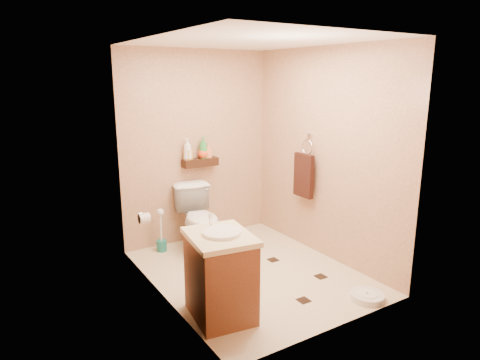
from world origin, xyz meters
TOP-DOWN VIEW (x-y plane):
  - ground at (0.00, 0.00)m, footprint 2.50×2.50m
  - wall_back at (0.00, 1.25)m, footprint 2.00×0.04m
  - wall_front at (0.00, -1.25)m, footprint 2.00×0.04m
  - wall_left at (-1.00, 0.00)m, footprint 0.04×2.50m
  - wall_right at (1.00, 0.00)m, footprint 0.04×2.50m
  - ceiling at (0.00, 0.00)m, footprint 2.00×2.50m
  - wall_shelf at (0.00, 1.17)m, footprint 0.46×0.14m
  - floor_accents at (0.05, -0.05)m, footprint 1.16×1.44m
  - toilet at (-0.19, 0.83)m, footprint 0.55×0.83m
  - vanity at (-0.70, -0.57)m, footprint 0.60×0.69m
  - bathroom_scale at (0.62, -1.07)m, footprint 0.40×0.40m
  - toilet_brush at (-0.60, 1.07)m, footprint 0.12×0.12m
  - towel_ring at (0.91, 0.25)m, footprint 0.12×0.30m
  - toilet_paper at (-0.94, 0.65)m, footprint 0.12×0.11m
  - bottle_a at (-0.17, 1.17)m, footprint 0.14×0.14m
  - bottle_b at (-0.16, 1.17)m, footprint 0.11×0.11m
  - bottle_c at (0.04, 1.17)m, footprint 0.18×0.18m
  - bottle_d at (0.05, 1.17)m, footprint 0.13×0.13m
  - bottle_e at (0.11, 1.17)m, footprint 0.10×0.10m

SIDE VIEW (x-z plane):
  - ground at x=0.00m, z-range 0.00..0.00m
  - floor_accents at x=0.05m, z-range 0.00..0.01m
  - bathroom_scale at x=0.62m, z-range 0.00..0.06m
  - toilet_brush at x=-0.60m, z-range -0.08..0.46m
  - vanity at x=-0.70m, z-range -0.05..0.84m
  - toilet at x=-0.19m, z-range 0.00..0.79m
  - toilet_paper at x=-0.94m, z-range 0.54..0.66m
  - towel_ring at x=0.91m, z-range 0.57..1.33m
  - wall_shelf at x=0.00m, z-range 0.97..1.07m
  - bottle_c at x=0.04m, z-range 1.07..1.23m
  - bottle_e at x=0.11m, z-range 1.07..1.25m
  - bottle_b at x=-0.16m, z-range 1.07..1.25m
  - wall_back at x=0.00m, z-range 0.00..2.40m
  - wall_front at x=0.00m, z-range 0.00..2.40m
  - wall_left at x=-1.00m, z-range 0.00..2.40m
  - wall_right at x=1.00m, z-range 0.00..2.40m
  - bottle_a at x=-0.17m, z-range 1.07..1.34m
  - bottle_d at x=0.05m, z-range 1.07..1.34m
  - ceiling at x=0.00m, z-range 2.39..2.41m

